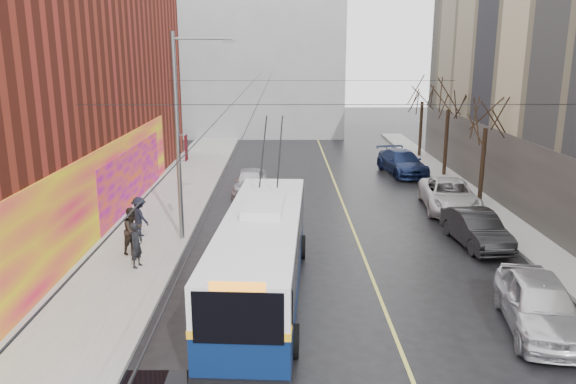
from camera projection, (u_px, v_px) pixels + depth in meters
name	position (u px, v px, depth m)	size (l,w,h in m)	color
ground	(350.00, 361.00, 15.31)	(140.00, 140.00, 0.00)	black
sidewalk_left	(154.00, 226.00, 26.85)	(4.00, 60.00, 0.15)	gray
sidewalk_right	(507.00, 225.00, 27.01)	(2.00, 60.00, 0.15)	gray
lane_line	(347.00, 215.00, 28.89)	(0.12, 50.00, 0.01)	#BFB74C
building_far	(241.00, 42.00, 56.65)	(20.50, 12.10, 18.00)	gray
streetlight_pole	(181.00, 133.00, 23.76)	(2.65, 0.60, 9.00)	slate
catenary_wires	(268.00, 91.00, 28.07)	(18.00, 60.00, 0.22)	black
tree_near	(487.00, 114.00, 29.68)	(3.20, 3.20, 6.40)	black
tree_mid	(449.00, 98.00, 36.40)	(3.20, 3.20, 6.68)	black
tree_far	(423.00, 92.00, 43.21)	(3.20, 3.20, 6.57)	black
pigeons_flying	(268.00, 69.00, 22.68)	(2.48, 1.58, 1.28)	slate
trolleybus	(262.00, 255.00, 18.92)	(3.30, 11.87, 5.57)	#081941
parked_car_a	(539.00, 304.00, 16.86)	(1.98, 4.92, 1.68)	silver
parked_car_b	(476.00, 229.00, 24.26)	(1.59, 4.55, 1.50)	black
parked_car_c	(449.00, 195.00, 29.71)	(2.63, 5.70, 1.58)	silver
parked_car_d	(402.00, 162.00, 38.28)	(2.25, 5.53, 1.60)	#16244F
following_car	(250.00, 182.00, 32.96)	(1.76, 4.38, 1.49)	#BBBAC0
pedestrian_a	(136.00, 245.00, 21.38)	(0.64, 0.42, 1.77)	black
pedestrian_b	(133.00, 230.00, 22.87)	(0.94, 0.73, 1.93)	black
pedestrian_c	(139.00, 217.00, 25.01)	(1.15, 0.66, 1.78)	black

